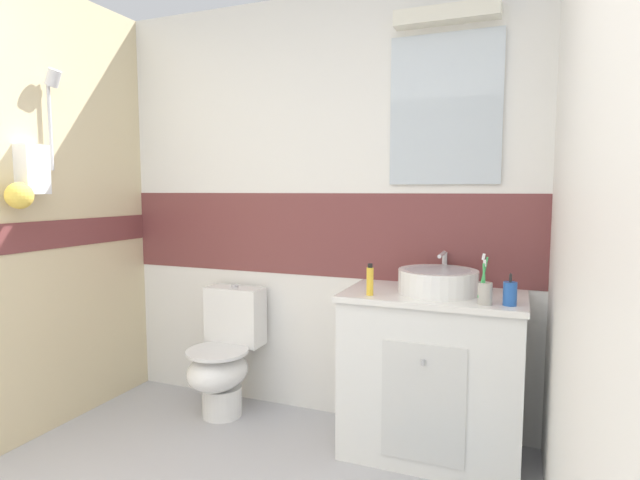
{
  "coord_description": "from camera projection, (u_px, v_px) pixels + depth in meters",
  "views": [
    {
      "loc": [
        1.15,
        -0.4,
        1.37
      ],
      "look_at": [
        0.25,
        1.86,
        1.13
      ],
      "focal_mm": 28.25,
      "sensor_mm": 36.0,
      "label": 1
    }
  ],
  "objects": [
    {
      "name": "wall_back_tiled",
      "position": [
        320.0,
        208.0,
        3.06
      ],
      "size": [
        3.2,
        0.2,
        2.5
      ],
      "color": "white",
      "rests_on": "ground_plane"
    },
    {
      "name": "wall_right_plain",
      "position": [
        595.0,
        232.0,
        1.42
      ],
      "size": [
        0.1,
        3.48,
        2.5
      ],
      "primitive_type": "cube",
      "color": "white",
      "rests_on": "ground_plane"
    },
    {
      "name": "vanity_cabinet",
      "position": [
        432.0,
        374.0,
        2.59
      ],
      "size": [
        0.9,
        0.53,
        0.85
      ],
      "color": "white",
      "rests_on": "ground_plane"
    },
    {
      "name": "sink_basin",
      "position": [
        438.0,
        280.0,
        2.54
      ],
      "size": [
        0.4,
        0.44,
        0.19
      ],
      "color": "white",
      "rests_on": "vanity_cabinet"
    },
    {
      "name": "toilet",
      "position": [
        224.0,
        356.0,
        3.07
      ],
      "size": [
        0.37,
        0.5,
        0.78
      ],
      "color": "white",
      "rests_on": "ground_plane"
    },
    {
      "name": "toothbrush_cup",
      "position": [
        485.0,
        291.0,
        2.28
      ],
      "size": [
        0.06,
        0.06,
        0.23
      ],
      "color": "#B2ADA3",
      "rests_on": "vanity_cabinet"
    },
    {
      "name": "soap_dispenser",
      "position": [
        510.0,
        293.0,
        2.26
      ],
      "size": [
        0.06,
        0.06,
        0.15
      ],
      "color": "#2659B2",
      "rests_on": "vanity_cabinet"
    },
    {
      "name": "toothpaste_tube_upright",
      "position": [
        370.0,
        280.0,
        2.48
      ],
      "size": [
        0.03,
        0.03,
        0.16
      ],
      "color": "yellow",
      "rests_on": "vanity_cabinet"
    }
  ]
}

